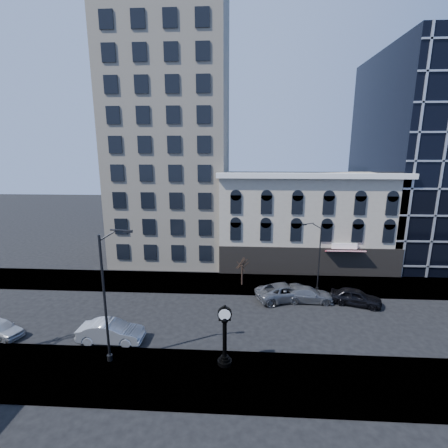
# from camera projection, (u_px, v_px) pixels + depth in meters

# --- Properties ---
(ground) EXTENTS (160.00, 160.00, 0.00)m
(ground) POSITION_uv_depth(u_px,v_px,m) (200.00, 318.00, 29.86)
(ground) COLOR black
(ground) RESTS_ON ground
(sidewalk_far) EXTENTS (160.00, 6.00, 0.12)m
(sidewalk_far) POSITION_uv_depth(u_px,v_px,m) (209.00, 283.00, 37.62)
(sidewalk_far) COLOR gray
(sidewalk_far) RESTS_ON ground
(sidewalk_near) EXTENTS (160.00, 6.00, 0.12)m
(sidewalk_near) POSITION_uv_depth(u_px,v_px,m) (185.00, 377.00, 22.06)
(sidewalk_near) COLOR gray
(sidewalk_near) RESTS_ON ground
(cream_tower) EXTENTS (15.90, 15.40, 42.50)m
(cream_tower) POSITION_uv_depth(u_px,v_px,m) (171.00, 118.00, 44.21)
(cream_tower) COLOR beige
(cream_tower) RESTS_ON ground
(victorian_row) EXTENTS (22.60, 11.19, 12.50)m
(victorian_row) POSITION_uv_depth(u_px,v_px,m) (304.00, 220.00, 43.29)
(victorian_row) COLOR #B0A590
(victorian_row) RESTS_ON ground
(glass_office) EXTENTS (20.00, 20.15, 28.00)m
(glass_office) POSITION_uv_depth(u_px,v_px,m) (445.00, 158.00, 45.23)
(glass_office) COLOR black
(glass_office) RESTS_ON ground
(street_clock) EXTENTS (1.04, 1.04, 4.60)m
(street_clock) POSITION_uv_depth(u_px,v_px,m) (225.00, 338.00, 22.86)
(street_clock) COLOR black
(street_clock) RESTS_ON sidewalk_near
(street_lamp_near) EXTENTS (2.58, 0.75, 10.05)m
(street_lamp_near) POSITION_uv_depth(u_px,v_px,m) (112.00, 262.00, 22.08)
(street_lamp_near) COLOR black
(street_lamp_near) RESTS_ON sidewalk_near
(street_lamp_far) EXTENTS (1.98, 0.62, 7.74)m
(street_lamp_far) POSITION_uv_depth(u_px,v_px,m) (315.00, 239.00, 34.08)
(street_lamp_far) COLOR black
(street_lamp_far) RESTS_ON sidewalk_far
(bare_tree_far) EXTENTS (2.15, 2.15, 3.69)m
(bare_tree_far) POSITION_uv_depth(u_px,v_px,m) (242.00, 261.00, 36.34)
(bare_tree_far) COLOR black
(bare_tree_far) RESTS_ON sidewalk_far
(car_near_a) EXTENTS (4.39, 2.89, 1.39)m
(car_near_a) POSITION_uv_depth(u_px,v_px,m) (1.00, 328.00, 26.86)
(car_near_a) COLOR #A5A8AD
(car_near_a) RESTS_ON ground
(car_near_b) EXTENTS (5.24, 1.88, 1.72)m
(car_near_b) POSITION_uv_depth(u_px,v_px,m) (111.00, 332.00, 26.04)
(car_near_b) COLOR #A5A8AD
(car_near_b) RESTS_ON ground
(car_far_a) EXTENTS (6.69, 4.62, 1.70)m
(car_far_a) POSITION_uv_depth(u_px,v_px,m) (285.00, 292.00, 33.35)
(car_far_a) COLOR #595B60
(car_far_a) RESTS_ON ground
(car_far_b) EXTENTS (5.24, 2.21, 1.51)m
(car_far_b) POSITION_uv_depth(u_px,v_px,m) (308.00, 294.00, 32.98)
(car_far_b) COLOR #595B60
(car_far_b) RESTS_ON ground
(car_far_c) EXTENTS (5.19, 3.36, 1.65)m
(car_far_c) POSITION_uv_depth(u_px,v_px,m) (356.00, 297.00, 32.27)
(car_far_c) COLOR black
(car_far_c) RESTS_ON ground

